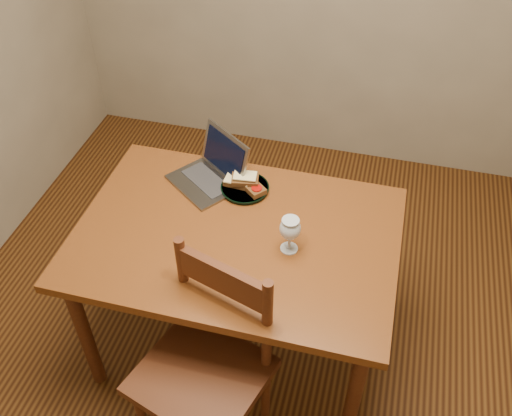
% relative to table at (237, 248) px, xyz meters
% --- Properties ---
extents(floor, '(3.20, 3.20, 0.02)m').
position_rel_table_xyz_m(floor, '(0.11, 0.03, -0.66)').
color(floor, black).
rests_on(floor, ground).
extents(table, '(1.30, 0.90, 0.74)m').
position_rel_table_xyz_m(table, '(0.00, 0.00, 0.00)').
color(table, '#4A230C').
rests_on(table, floor).
extents(chair, '(0.56, 0.54, 0.48)m').
position_rel_table_xyz_m(chair, '(0.01, -0.47, -0.13)').
color(chair, '#3F1A0D').
rests_on(chair, floor).
extents(plate, '(0.21, 0.21, 0.02)m').
position_rel_table_xyz_m(plate, '(-0.04, 0.27, 0.09)').
color(plate, black).
rests_on(plate, table).
extents(sandwich_cheese, '(0.12, 0.08, 0.04)m').
position_rel_table_xyz_m(sandwich_cheese, '(-0.07, 0.28, 0.12)').
color(sandwich_cheese, '#381E0C').
rests_on(sandwich_cheese, plate).
extents(sandwich_tomato, '(0.13, 0.13, 0.04)m').
position_rel_table_xyz_m(sandwich_tomato, '(0.00, 0.26, 0.12)').
color(sandwich_tomato, '#381E0C').
rests_on(sandwich_tomato, plate).
extents(sandwich_top, '(0.12, 0.09, 0.04)m').
position_rel_table_xyz_m(sandwich_top, '(-0.04, 0.27, 0.15)').
color(sandwich_top, '#381E0C').
rests_on(sandwich_top, plate).
extents(milk_glass, '(0.08, 0.08, 0.16)m').
position_rel_table_xyz_m(milk_glass, '(0.22, -0.03, 0.17)').
color(milk_glass, white).
rests_on(milk_glass, table).
extents(laptop, '(0.39, 0.39, 0.21)m').
position_rel_table_xyz_m(laptop, '(-0.19, 0.30, 0.14)').
color(laptop, slate).
rests_on(laptop, table).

